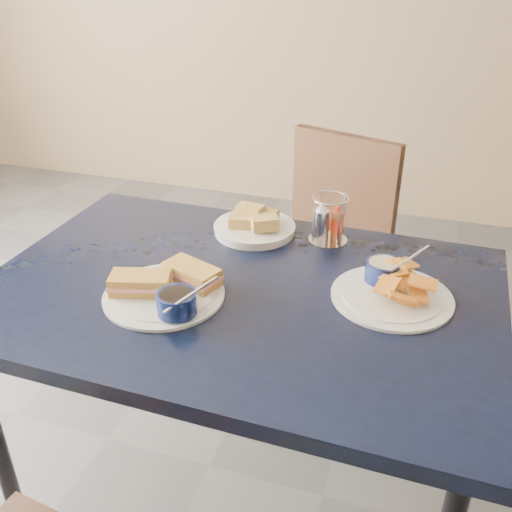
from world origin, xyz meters
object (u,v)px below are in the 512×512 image
(dining_table, at_px, (240,308))
(bread_basket, at_px, (255,226))
(plantain_plate, at_px, (391,287))
(condiment_caddy, at_px, (327,223))
(chair_far, at_px, (321,239))
(sandwich_plate, at_px, (167,289))

(dining_table, height_order, bread_basket, bread_basket)
(plantain_plate, bearing_deg, condiment_caddy, 131.86)
(chair_far, relative_size, sandwich_plate, 2.89)
(sandwich_plate, distance_m, bread_basket, 0.40)
(condiment_caddy, bearing_deg, plantain_plate, -48.14)
(dining_table, bearing_deg, plantain_plate, 13.07)
(chair_far, relative_size, condiment_caddy, 6.57)
(plantain_plate, xyz_separation_m, condiment_caddy, (-0.20, 0.23, 0.04))
(dining_table, relative_size, plantain_plate, 4.41)
(condiment_caddy, bearing_deg, chair_far, 102.35)
(sandwich_plate, height_order, plantain_plate, same)
(sandwich_plate, distance_m, condiment_caddy, 0.50)
(dining_table, bearing_deg, sandwich_plate, -146.46)
(dining_table, height_order, plantain_plate, plantain_plate)
(plantain_plate, distance_m, bread_basket, 0.46)
(dining_table, distance_m, sandwich_plate, 0.20)
(sandwich_plate, xyz_separation_m, bread_basket, (0.09, 0.39, -0.00))
(plantain_plate, height_order, bread_basket, plantain_plate)
(bread_basket, xyz_separation_m, condiment_caddy, (0.21, 0.01, 0.03))
(plantain_plate, relative_size, condiment_caddy, 2.11)
(chair_far, bearing_deg, dining_table, -93.75)
(dining_table, xyz_separation_m, bread_basket, (-0.06, 0.29, 0.09))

